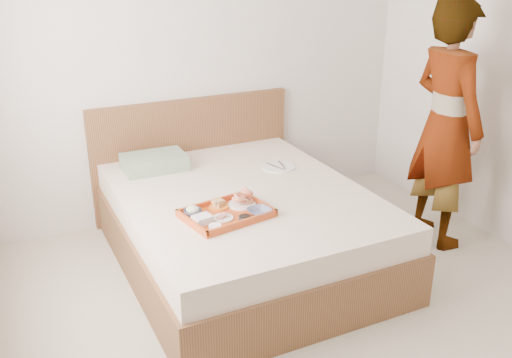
{
  "coord_description": "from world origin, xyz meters",
  "views": [
    {
      "loc": [
        -1.58,
        -2.18,
        2.04
      ],
      "look_at": [
        -0.08,
        0.9,
        0.65
      ],
      "focal_mm": 39.92,
      "sensor_mm": 36.0,
      "label": 1
    }
  ],
  "objects": [
    {
      "name": "bread_plate",
      "position": [
        -0.38,
        0.82,
        0.55
      ],
      "size": [
        0.14,
        0.14,
        0.01
      ],
      "primitive_type": "cylinder",
      "rotation": [
        0.0,
        0.0,
        0.18
      ],
      "color": "orange",
      "rests_on": "tray"
    },
    {
      "name": "plastic_tub",
      "position": [
        -0.55,
        0.65,
        0.57
      ],
      "size": [
        0.12,
        0.1,
        0.05
      ],
      "primitive_type": "cube",
      "rotation": [
        0.0,
        0.0,
        0.18
      ],
      "color": "silver",
      "rests_on": "tray"
    },
    {
      "name": "tray",
      "position": [
        -0.38,
        0.7,
        0.55
      ],
      "size": [
        0.56,
        0.45,
        0.05
      ],
      "primitive_type": "cube",
      "rotation": [
        0.0,
        0.0,
        0.18
      ],
      "color": "#AF3F18",
      "rests_on": "bed"
    },
    {
      "name": "sauce_dish",
      "position": [
        -0.32,
        0.58,
        0.56
      ],
      "size": [
        0.09,
        0.09,
        0.03
      ],
      "primitive_type": "cylinder",
      "rotation": [
        0.0,
        0.0,
        0.18
      ],
      "color": "black",
      "rests_on": "tray"
    },
    {
      "name": "salad_bowl",
      "position": [
        -0.57,
        0.78,
        0.56
      ],
      "size": [
        0.13,
        0.13,
        0.03
      ],
      "primitive_type": "imported",
      "rotation": [
        0.0,
        0.0,
        0.18
      ],
      "color": "#181B40",
      "rests_on": "tray"
    },
    {
      "name": "navy_bowl_big",
      "position": [
        -0.2,
        0.61,
        0.56
      ],
      "size": [
        0.17,
        0.17,
        0.04
      ],
      "primitive_type": "imported",
      "rotation": [
        0.0,
        0.0,
        0.18
      ],
      "color": "#181B40",
      "rests_on": "tray"
    },
    {
      "name": "wall_back",
      "position": [
        0.0,
        2.0,
        1.3
      ],
      "size": [
        3.5,
        0.01,
        2.6
      ],
      "primitive_type": "cube",
      "color": "silver",
      "rests_on": "ground"
    },
    {
      "name": "pillow",
      "position": [
        -0.54,
        1.67,
        0.58
      ],
      "size": [
        0.46,
        0.32,
        0.11
      ],
      "primitive_type": "cube",
      "rotation": [
        0.0,
        0.0,
        -0.02
      ],
      "color": "gray",
      "rests_on": "bed"
    },
    {
      "name": "dinner_plate",
      "position": [
        0.3,
        1.3,
        0.54
      ],
      "size": [
        0.26,
        0.26,
        0.01
      ],
      "primitive_type": "cylinder",
      "rotation": [
        0.0,
        0.0,
        -0.03
      ],
      "color": "white",
      "rests_on": "bed"
    },
    {
      "name": "meat_plate",
      "position": [
        -0.42,
        0.65,
        0.55
      ],
      "size": [
        0.14,
        0.14,
        0.01
      ],
      "primitive_type": "cylinder",
      "rotation": [
        0.0,
        0.0,
        0.18
      ],
      "color": "white",
      "rests_on": "tray"
    },
    {
      "name": "ground",
      "position": [
        0.0,
        0.0,
        0.0
      ],
      "size": [
        3.5,
        4.0,
        0.01
      ],
      "primitive_type": "cube",
      "color": "beige",
      "rests_on": "ground"
    },
    {
      "name": "person",
      "position": [
        1.31,
        0.7,
        0.89
      ],
      "size": [
        0.46,
        0.67,
        1.77
      ],
      "primitive_type": "imported",
      "rotation": [
        0.0,
        0.0,
        1.52
      ],
      "color": "silver",
      "rests_on": "ground"
    },
    {
      "name": "cheese_round",
      "position": [
        -0.52,
        0.55,
        0.56
      ],
      "size": [
        0.09,
        0.09,
        0.03
      ],
      "primitive_type": "cylinder",
      "rotation": [
        0.0,
        0.0,
        0.18
      ],
      "color": "white",
      "rests_on": "tray"
    },
    {
      "name": "bed",
      "position": [
        -0.13,
        1.0,
        0.27
      ],
      "size": [
        1.65,
        2.0,
        0.53
      ],
      "primitive_type": "cube",
      "color": "brown",
      "rests_on": "ground"
    },
    {
      "name": "headboard",
      "position": [
        -0.13,
        1.97,
        0.47
      ],
      "size": [
        1.65,
        0.06,
        0.95
      ],
      "primitive_type": "cube",
      "color": "brown",
      "rests_on": "ground"
    },
    {
      "name": "prawn_plate",
      "position": [
        -0.24,
        0.78,
        0.55
      ],
      "size": [
        0.2,
        0.2,
        0.01
      ],
      "primitive_type": "cylinder",
      "rotation": [
        0.0,
        0.0,
        0.18
      ],
      "color": "white",
      "rests_on": "tray"
    }
  ]
}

